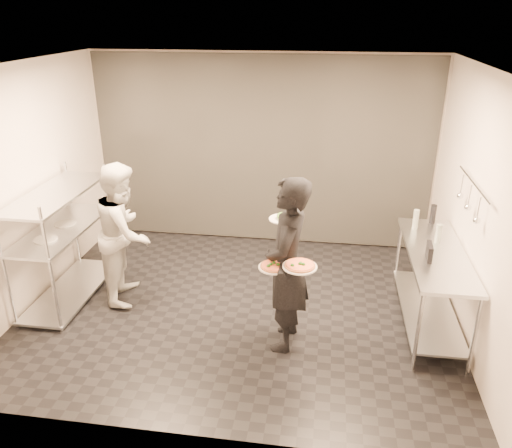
# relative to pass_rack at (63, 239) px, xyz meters

# --- Properties ---
(room_shell) EXTENTS (5.00, 4.00, 2.80)m
(room_shell) POSITION_rel_pass_rack_xyz_m (2.15, 1.18, 0.63)
(room_shell) COLOR black
(room_shell) RESTS_ON ground
(pass_rack) EXTENTS (0.60, 1.60, 1.50)m
(pass_rack) POSITION_rel_pass_rack_xyz_m (0.00, 0.00, 0.00)
(pass_rack) COLOR silver
(pass_rack) RESTS_ON ground
(prep_counter) EXTENTS (0.60, 1.80, 0.92)m
(prep_counter) POSITION_rel_pass_rack_xyz_m (4.33, 0.00, -0.14)
(prep_counter) COLOR silver
(prep_counter) RESTS_ON ground
(utensil_rail) EXTENTS (0.07, 1.20, 0.31)m
(utensil_rail) POSITION_rel_pass_rack_xyz_m (4.58, 0.00, 0.78)
(utensil_rail) COLOR silver
(utensil_rail) RESTS_ON room_shell
(waiter) EXTENTS (0.50, 0.72, 1.87)m
(waiter) POSITION_rel_pass_rack_xyz_m (2.76, -0.59, 0.17)
(waiter) COLOR black
(waiter) RESTS_ON ground
(chef) EXTENTS (0.78, 0.93, 1.72)m
(chef) POSITION_rel_pass_rack_xyz_m (0.75, 0.11, 0.09)
(chef) COLOR silver
(chef) RESTS_ON ground
(pizza_plate_near) EXTENTS (0.31, 0.31, 0.05)m
(pizza_plate_near) POSITION_rel_pass_rack_xyz_m (2.65, -0.76, 0.24)
(pizza_plate_near) COLOR silver
(pizza_plate_near) RESTS_ON waiter
(pizza_plate_far) EXTENTS (0.34, 0.34, 0.05)m
(pizza_plate_far) POSITION_rel_pass_rack_xyz_m (2.90, -0.83, 0.30)
(pizza_plate_far) COLOR silver
(pizza_plate_far) RESTS_ON waiter
(salad_plate) EXTENTS (0.29, 0.29, 0.07)m
(salad_plate) POSITION_rel_pass_rack_xyz_m (2.69, -0.34, 0.59)
(salad_plate) COLOR silver
(salad_plate) RESTS_ON waiter
(pos_monitor) EXTENTS (0.06, 0.23, 0.17)m
(pos_monitor) POSITION_rel_pass_rack_xyz_m (4.21, -0.20, 0.23)
(pos_monitor) COLOR black
(pos_monitor) RESTS_ON prep_counter
(bottle_green) EXTENTS (0.07, 0.07, 0.24)m
(bottle_green) POSITION_rel_pass_rack_xyz_m (4.18, 0.59, 0.27)
(bottle_green) COLOR gray
(bottle_green) RESTS_ON prep_counter
(bottle_clear) EXTENTS (0.07, 0.07, 0.22)m
(bottle_clear) POSITION_rel_pass_rack_xyz_m (4.38, 0.23, 0.26)
(bottle_clear) COLOR gray
(bottle_clear) RESTS_ON prep_counter
(bottle_dark) EXTENTS (0.07, 0.07, 0.24)m
(bottle_dark) POSITION_rel_pass_rack_xyz_m (4.41, 0.78, 0.27)
(bottle_dark) COLOR black
(bottle_dark) RESTS_ON prep_counter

